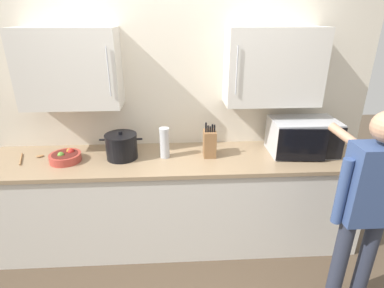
# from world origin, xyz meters

# --- Properties ---
(back_wall_tiled) EXTENTS (3.82, 0.44, 2.72)m
(back_wall_tiled) POSITION_xyz_m (0.00, 1.07, 1.45)
(back_wall_tiled) COLOR beige
(back_wall_tiled) RESTS_ON ground_plane
(counter_unit) EXTENTS (3.43, 0.71, 0.92)m
(counter_unit) POSITION_xyz_m (0.00, 0.73, 0.46)
(counter_unit) COLOR beige
(counter_unit) RESTS_ON ground_plane
(microwave_oven) EXTENTS (0.60, 0.42, 0.32)m
(microwave_oven) POSITION_xyz_m (1.16, 0.77, 1.08)
(microwave_oven) COLOR #B7BABF
(microwave_oven) RESTS_ON counter_unit
(knife_block) EXTENTS (0.11, 0.15, 0.33)m
(knife_block) POSITION_xyz_m (0.31, 0.76, 1.04)
(knife_block) COLOR brown
(knife_block) RESTS_ON counter_unit
(stock_pot) EXTENTS (0.38, 0.29, 0.26)m
(stock_pot) POSITION_xyz_m (-0.48, 0.76, 1.03)
(stock_pot) COLOR black
(stock_pot) RESTS_ON counter_unit
(wooden_spoon) EXTENTS (0.23, 0.24, 0.02)m
(wooden_spoon) POSITION_xyz_m (-1.31, 0.79, 0.93)
(wooden_spoon) COLOR #A37547
(wooden_spoon) RESTS_ON counter_unit
(thermos_flask) EXTENTS (0.09, 0.09, 0.28)m
(thermos_flask) POSITION_xyz_m (-0.09, 0.75, 1.06)
(thermos_flask) COLOR #B7BABF
(thermos_flask) RESTS_ON counter_unit
(fruit_bowl) EXTENTS (0.27, 0.27, 0.10)m
(fruit_bowl) POSITION_xyz_m (-0.97, 0.71, 0.96)
(fruit_bowl) COLOR #AD3D33
(fruit_bowl) RESTS_ON counter_unit
(person_figure) EXTENTS (0.44, 0.65, 1.59)m
(person_figure) POSITION_xyz_m (1.30, -0.10, 0.95)
(person_figure) COLOR #282D3D
(person_figure) RESTS_ON ground_plane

